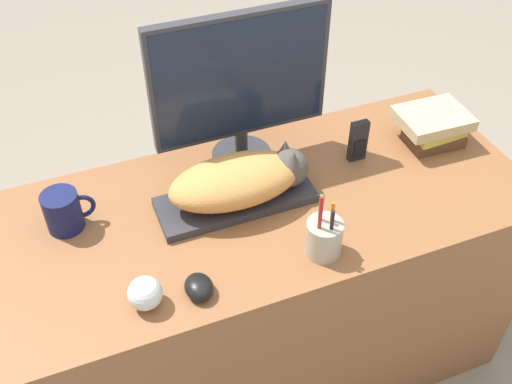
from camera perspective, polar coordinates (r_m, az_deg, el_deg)
desk at (r=1.87m, az=1.06°, el=-9.20°), size 1.44×0.62×0.74m
keyboard at (r=1.58m, az=-1.93°, el=-0.76°), size 0.42×0.15×0.02m
cat at (r=1.55m, az=-1.20°, el=1.29°), size 0.38×0.18×0.12m
monitor at (r=1.59m, az=-1.43°, el=10.37°), size 0.49×0.17×0.45m
computer_mouse at (r=1.38m, az=-5.46°, el=-8.99°), size 0.07×0.08×0.04m
coffee_mug at (r=1.57m, az=-17.83°, el=-1.74°), size 0.13×0.09×0.11m
pen_cup at (r=1.44m, az=6.48°, el=-4.29°), size 0.09×0.09×0.19m
baseball at (r=1.36m, az=-10.52°, el=-9.47°), size 0.08×0.08×0.08m
phone at (r=1.72m, az=9.71°, el=4.80°), size 0.05×0.02×0.13m
book_stack at (r=1.84m, az=16.54°, el=6.02°), size 0.21×0.16×0.10m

